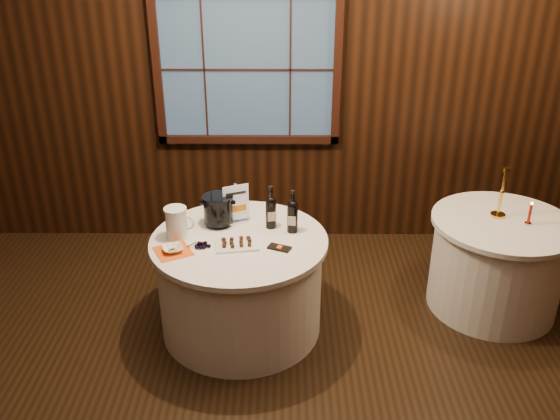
{
  "coord_description": "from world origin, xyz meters",
  "views": [
    {
      "loc": [
        0.32,
        -2.72,
        2.82
      ],
      "look_at": [
        0.3,
        0.9,
        1.05
      ],
      "focal_mm": 38.0,
      "sensor_mm": 36.0,
      "label": 1
    }
  ],
  "objects_px": {
    "sign_stand": "(236,210)",
    "glass_pitcher": "(177,223)",
    "port_bottle_right": "(292,214)",
    "chocolate_box": "(279,248)",
    "port_bottle_left": "(271,210)",
    "brass_candlestick": "(501,199)",
    "main_table": "(240,284)",
    "cracker_bowl": "(173,249)",
    "side_table": "(496,263)",
    "grape_bunch": "(202,245)",
    "ice_bucket": "(218,210)",
    "red_candle": "(529,215)",
    "chocolate_plate": "(237,244)"
  },
  "relations": [
    {
      "from": "sign_stand",
      "to": "glass_pitcher",
      "type": "xyz_separation_m",
      "value": [
        -0.4,
        -0.23,
        0.01
      ]
    },
    {
      "from": "port_bottle_right",
      "to": "chocolate_box",
      "type": "xyz_separation_m",
      "value": [
        -0.09,
        -0.25,
        -0.14
      ]
    },
    {
      "from": "port_bottle_left",
      "to": "brass_candlestick",
      "type": "xyz_separation_m",
      "value": [
        1.75,
        0.19,
        0.0
      ]
    },
    {
      "from": "main_table",
      "to": "port_bottle_right",
      "type": "xyz_separation_m",
      "value": [
        0.38,
        0.11,
        0.52
      ]
    },
    {
      "from": "chocolate_box",
      "to": "cracker_bowl",
      "type": "relative_size",
      "value": 1.13
    },
    {
      "from": "glass_pitcher",
      "to": "main_table",
      "type": "bearing_deg",
      "value": 3.82
    },
    {
      "from": "side_table",
      "to": "port_bottle_left",
      "type": "height_order",
      "value": "port_bottle_left"
    },
    {
      "from": "port_bottle_left",
      "to": "brass_candlestick",
      "type": "height_order",
      "value": "brass_candlestick"
    },
    {
      "from": "glass_pitcher",
      "to": "brass_candlestick",
      "type": "height_order",
      "value": "brass_candlestick"
    },
    {
      "from": "grape_bunch",
      "to": "brass_candlestick",
      "type": "relative_size",
      "value": 0.44
    },
    {
      "from": "glass_pitcher",
      "to": "cracker_bowl",
      "type": "xyz_separation_m",
      "value": [
        0.0,
        -0.21,
        -0.1
      ]
    },
    {
      "from": "ice_bucket",
      "to": "glass_pitcher",
      "type": "distance_m",
      "value": 0.34
    },
    {
      "from": "cracker_bowl",
      "to": "red_candle",
      "type": "height_order",
      "value": "red_candle"
    },
    {
      "from": "port_bottle_left",
      "to": "ice_bucket",
      "type": "height_order",
      "value": "port_bottle_left"
    },
    {
      "from": "port_bottle_right",
      "to": "glass_pitcher",
      "type": "relative_size",
      "value": 1.41
    },
    {
      "from": "grape_bunch",
      "to": "glass_pitcher",
      "type": "xyz_separation_m",
      "value": [
        -0.2,
        0.15,
        0.1
      ]
    },
    {
      "from": "chocolate_box",
      "to": "glass_pitcher",
      "type": "distance_m",
      "value": 0.76
    },
    {
      "from": "sign_stand",
      "to": "brass_candlestick",
      "type": "relative_size",
      "value": 0.79
    },
    {
      "from": "port_bottle_right",
      "to": "chocolate_box",
      "type": "height_order",
      "value": "port_bottle_right"
    },
    {
      "from": "main_table",
      "to": "sign_stand",
      "type": "bearing_deg",
      "value": 98.56
    },
    {
      "from": "grape_bunch",
      "to": "red_candle",
      "type": "relative_size",
      "value": 0.95
    },
    {
      "from": "chocolate_plate",
      "to": "ice_bucket",
      "type": "bearing_deg",
      "value": 115.94
    },
    {
      "from": "port_bottle_left",
      "to": "chocolate_box",
      "type": "height_order",
      "value": "port_bottle_left"
    },
    {
      "from": "chocolate_box",
      "to": "grape_bunch",
      "type": "distance_m",
      "value": 0.54
    },
    {
      "from": "red_candle",
      "to": "ice_bucket",
      "type": "bearing_deg",
      "value": -179.46
    },
    {
      "from": "port_bottle_right",
      "to": "grape_bunch",
      "type": "bearing_deg",
      "value": -149.41
    },
    {
      "from": "chocolate_box",
      "to": "port_bottle_right",
      "type": "bearing_deg",
      "value": 92.97
    },
    {
      "from": "ice_bucket",
      "to": "cracker_bowl",
      "type": "relative_size",
      "value": 1.67
    },
    {
      "from": "side_table",
      "to": "cracker_bowl",
      "type": "distance_m",
      "value": 2.52
    },
    {
      "from": "chocolate_plate",
      "to": "port_bottle_right",
      "type": "bearing_deg",
      "value": 29.02
    },
    {
      "from": "brass_candlestick",
      "to": "port_bottle_right",
      "type": "bearing_deg",
      "value": -170.77
    },
    {
      "from": "sign_stand",
      "to": "chocolate_plate",
      "type": "bearing_deg",
      "value": -108.08
    },
    {
      "from": "port_bottle_left",
      "to": "cracker_bowl",
      "type": "relative_size",
      "value": 2.35
    },
    {
      "from": "chocolate_plate",
      "to": "grape_bunch",
      "type": "distance_m",
      "value": 0.24
    },
    {
      "from": "chocolate_box",
      "to": "side_table",
      "type": "bearing_deg",
      "value": 37.52
    },
    {
      "from": "main_table",
      "to": "grape_bunch",
      "type": "distance_m",
      "value": 0.49
    },
    {
      "from": "chocolate_plate",
      "to": "side_table",
      "type": "bearing_deg",
      "value": 11.39
    },
    {
      "from": "chocolate_box",
      "to": "brass_candlestick",
      "type": "height_order",
      "value": "brass_candlestick"
    },
    {
      "from": "main_table",
      "to": "chocolate_plate",
      "type": "distance_m",
      "value": 0.41
    },
    {
      "from": "red_candle",
      "to": "port_bottle_right",
      "type": "bearing_deg",
      "value": -175.92
    },
    {
      "from": "main_table",
      "to": "side_table",
      "type": "bearing_deg",
      "value": 8.53
    },
    {
      "from": "sign_stand",
      "to": "glass_pitcher",
      "type": "height_order",
      "value": "sign_stand"
    },
    {
      "from": "sign_stand",
      "to": "cracker_bowl",
      "type": "height_order",
      "value": "sign_stand"
    },
    {
      "from": "side_table",
      "to": "chocolate_plate",
      "type": "bearing_deg",
      "value": -168.61
    },
    {
      "from": "sign_stand",
      "to": "brass_candlestick",
      "type": "height_order",
      "value": "brass_candlestick"
    },
    {
      "from": "port_bottle_right",
      "to": "brass_candlestick",
      "type": "bearing_deg",
      "value": 18.86
    },
    {
      "from": "port_bottle_right",
      "to": "chocolate_box",
      "type": "distance_m",
      "value": 0.3
    },
    {
      "from": "sign_stand",
      "to": "chocolate_box",
      "type": "height_order",
      "value": "sign_stand"
    },
    {
      "from": "brass_candlestick",
      "to": "chocolate_plate",
      "type": "bearing_deg",
      "value": -166.49
    },
    {
      "from": "side_table",
      "to": "chocolate_box",
      "type": "bearing_deg",
      "value": -165.54
    }
  ]
}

